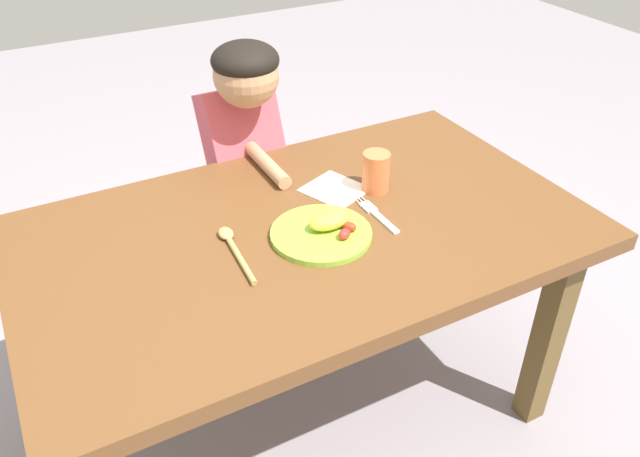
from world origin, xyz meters
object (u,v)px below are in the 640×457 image
(drinking_cup, at_px, (376,172))
(spoon, at_px, (233,247))
(plate, at_px, (324,231))
(fork, at_px, (376,214))
(person, at_px, (245,177))

(drinking_cup, bearing_deg, spoon, -170.16)
(plate, height_order, fork, plate)
(drinking_cup, bearing_deg, plate, -150.84)
(spoon, bearing_deg, plate, -99.40)
(fork, distance_m, person, 0.56)
(spoon, bearing_deg, fork, -91.30)
(fork, distance_m, drinking_cup, 0.14)
(fork, bearing_deg, drinking_cup, -31.44)
(fork, distance_m, spoon, 0.38)
(person, bearing_deg, spoon, 65.38)
(drinking_cup, distance_m, person, 0.50)
(fork, relative_size, spoon, 0.88)
(drinking_cup, height_order, person, person)
(plate, bearing_deg, drinking_cup, 29.16)
(plate, bearing_deg, spoon, 167.07)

